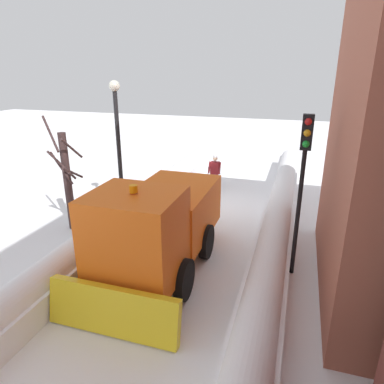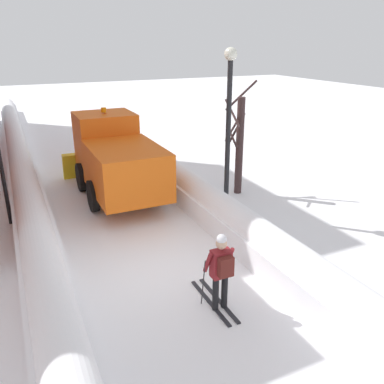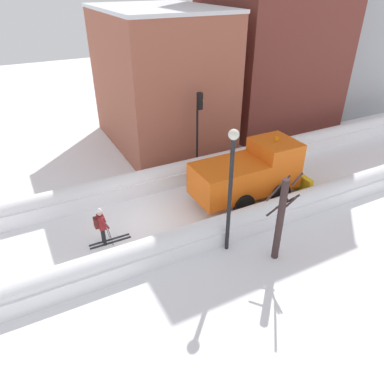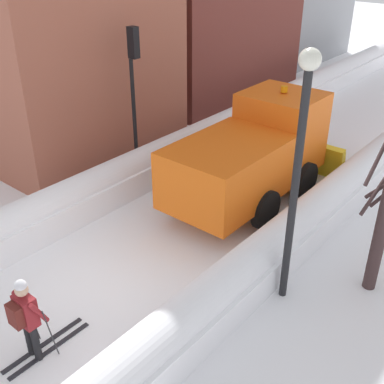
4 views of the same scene
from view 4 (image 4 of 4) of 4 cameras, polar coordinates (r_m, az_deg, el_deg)
ground_plane at (r=18.12m, az=13.41°, el=5.04°), size 80.00×80.00×0.00m
snowbank_left at (r=19.13m, az=6.44°, el=8.73°), size 1.10×36.00×1.20m
snowbank_right at (r=17.04m, az=21.58°, el=4.09°), size 1.10×36.00×1.14m
building_brick_near at (r=18.69m, az=-18.92°, el=18.54°), size 9.08×6.70×8.38m
plow_truck at (r=13.79m, az=7.46°, el=4.61°), size 3.20×5.98×3.12m
skier at (r=9.34m, az=-19.07°, el=-13.80°), size 0.62×1.80×1.81m
traffic_light_pole at (r=14.81m, az=-6.89°, el=13.63°), size 0.28×0.42×4.64m
street_lamp at (r=9.20m, az=12.59°, el=4.34°), size 0.40×0.40×5.35m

